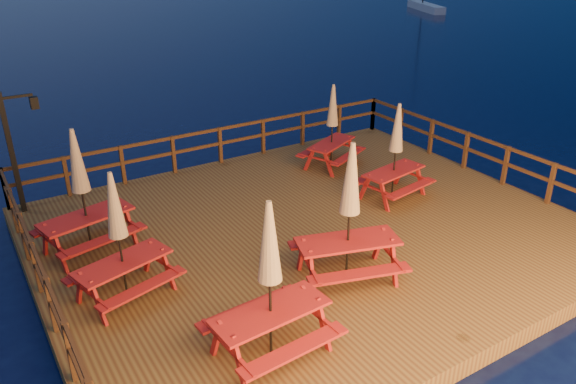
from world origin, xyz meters
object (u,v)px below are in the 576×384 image
picnic_table_0 (82,190)px  picnic_table_1 (332,125)px  picnic_table_2 (396,150)px  lamp_post (17,141)px  sailboat (426,7)px

picnic_table_0 → picnic_table_1: (7.27, 1.13, -0.17)m
picnic_table_1 → picnic_table_2: 2.59m
picnic_table_1 → picnic_table_2: bearing=-112.5°
lamp_post → picnic_table_2: bearing=-27.5°
lamp_post → picnic_table_0: 2.91m
picnic_table_0 → picnic_table_1: 7.36m
lamp_post → picnic_table_1: 8.23m
sailboat → picnic_table_2: size_ratio=3.75×
lamp_post → picnic_table_2: (8.12, -4.24, -0.49)m
sailboat → picnic_table_2: bearing=-114.2°
lamp_post → picnic_table_1: bearing=-11.6°
lamp_post → picnic_table_1: (8.04, -1.65, -0.53)m
lamp_post → picnic_table_2: 9.18m
sailboat → picnic_table_1: 40.33m
sailboat → picnic_table_1: (-30.20, -26.70, 1.35)m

